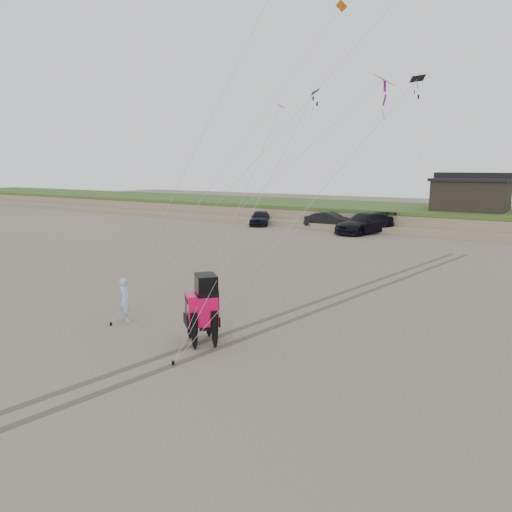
# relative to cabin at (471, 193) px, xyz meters

# --- Properties ---
(ground) EXTENTS (160.00, 160.00, 0.00)m
(ground) POSITION_rel_cabin_xyz_m (-2.00, -37.00, -3.24)
(ground) COLOR #6B6054
(ground) RESTS_ON ground
(dune_ridge) EXTENTS (160.00, 14.25, 1.73)m
(dune_ridge) POSITION_rel_cabin_xyz_m (-2.00, 0.50, -2.42)
(dune_ridge) COLOR #7A6B54
(dune_ridge) RESTS_ON ground
(cabin) EXTENTS (6.40, 5.40, 3.35)m
(cabin) POSITION_rel_cabin_xyz_m (0.00, 0.00, 0.00)
(cabin) COLOR black
(cabin) RESTS_ON dune_ridge
(truck_a) EXTENTS (3.39, 4.55, 1.44)m
(truck_a) POSITION_rel_cabin_xyz_m (-17.52, -7.61, -2.52)
(truck_a) COLOR black
(truck_a) RESTS_ON ground
(truck_b) EXTENTS (4.69, 1.97, 1.51)m
(truck_b) POSITION_rel_cabin_xyz_m (-10.74, -6.33, -2.48)
(truck_b) COLOR black
(truck_b) RESTS_ON ground
(truck_c) EXTENTS (4.17, 6.45, 1.74)m
(truck_c) POSITION_rel_cabin_xyz_m (-6.84, -7.81, -2.37)
(truck_c) COLOR black
(truck_c) RESTS_ON ground
(jeep) EXTENTS (4.71, 4.98, 1.79)m
(jeep) POSITION_rel_cabin_xyz_m (-1.37, -36.07, -2.34)
(jeep) COLOR #DC0849
(jeep) RESTS_ON ground
(man) EXTENTS (0.67, 0.52, 1.61)m
(man) POSITION_rel_cabin_xyz_m (-5.19, -35.82, -2.43)
(man) COLOR #7FA7C4
(man) RESTS_ON ground
(kite_flock) EXTENTS (6.59, 6.66, 7.00)m
(kite_flock) POSITION_rel_cabin_xyz_m (0.59, -27.65, 7.50)
(kite_flock) COLOR red
(kite_flock) RESTS_ON ground
(stake_main) EXTENTS (0.08, 0.08, 0.12)m
(stake_main) POSITION_rel_cabin_xyz_m (-5.21, -36.50, -3.18)
(stake_main) COLOR black
(stake_main) RESTS_ON ground
(stake_aux) EXTENTS (0.08, 0.08, 0.12)m
(stake_aux) POSITION_rel_cabin_xyz_m (-0.88, -37.96, -3.18)
(stake_aux) COLOR black
(stake_aux) RESTS_ON ground
(tire_tracks) EXTENTS (5.22, 29.74, 0.01)m
(tire_tracks) POSITION_rel_cabin_xyz_m (0.00, -29.00, -3.23)
(tire_tracks) COLOR #4C443D
(tire_tracks) RESTS_ON ground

